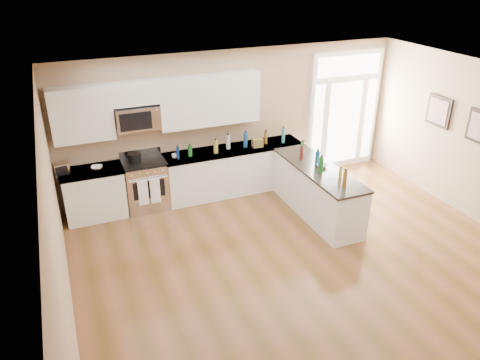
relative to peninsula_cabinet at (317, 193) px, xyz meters
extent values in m
plane|color=brown|center=(-0.93, -2.24, -0.43)|extent=(8.00, 8.00, 0.00)
plane|color=tan|center=(-0.93, 1.76, 0.97)|extent=(7.00, 0.00, 7.00)
plane|color=tan|center=(-4.42, -2.24, 0.97)|extent=(0.00, 8.00, 8.00)
plane|color=white|center=(-0.93, -2.24, 2.37)|extent=(8.00, 8.00, 0.00)
cube|color=silver|center=(-3.80, 1.45, 0.02)|extent=(1.06, 0.62, 0.90)
cube|color=black|center=(-3.80, 1.45, -0.38)|extent=(1.02, 0.52, 0.10)
cube|color=black|center=(-3.80, 1.45, 0.49)|extent=(1.10, 0.66, 0.04)
cube|color=silver|center=(-1.08, 1.45, 0.02)|extent=(2.81, 0.62, 0.90)
cube|color=black|center=(-1.08, 1.45, -0.38)|extent=(2.77, 0.52, 0.10)
cube|color=black|center=(-1.08, 1.45, 0.49)|extent=(2.85, 0.66, 0.04)
cube|color=silver|center=(0.00, 0.00, 0.02)|extent=(0.65, 2.28, 0.90)
cube|color=black|center=(0.00, 0.00, -0.38)|extent=(0.61, 2.18, 0.10)
cube|color=black|center=(0.00, 0.00, 0.49)|extent=(0.69, 2.32, 0.04)
cube|color=silver|center=(-3.81, 1.59, 1.49)|extent=(1.04, 0.33, 0.95)
cube|color=silver|center=(-1.50, 1.59, 1.49)|extent=(1.94, 0.33, 0.95)
cube|color=silver|center=(-2.88, 1.59, 1.77)|extent=(0.82, 0.33, 0.40)
cube|color=silver|center=(-2.88, 1.56, 1.33)|extent=(0.78, 0.40, 0.42)
cube|color=black|center=(-2.94, 1.35, 1.33)|extent=(0.56, 0.01, 0.32)
cube|color=white|center=(1.62, 1.72, 0.87)|extent=(1.70, 0.08, 2.60)
cube|color=white|center=(1.62, 1.67, 0.62)|extent=(0.78, 0.02, 1.80)
cube|color=white|center=(0.96, 1.67, 0.62)|extent=(0.22, 0.02, 1.80)
cube|color=white|center=(2.28, 1.67, 0.62)|extent=(0.22, 0.02, 1.80)
cube|color=white|center=(1.62, 1.67, 1.87)|extent=(1.50, 0.02, 0.40)
cube|color=black|center=(2.54, -0.04, 1.27)|extent=(0.04, 0.58, 0.58)
cube|color=#84354F|center=(2.52, -0.04, 1.27)|extent=(0.01, 0.46, 0.46)
cube|color=#84354F|center=(2.52, -1.04, 1.27)|extent=(0.01, 0.46, 0.46)
cube|color=silver|center=(-2.86, 1.45, 0.03)|extent=(0.78, 0.64, 0.92)
cube|color=black|center=(-2.86, 1.45, 0.50)|extent=(0.78, 0.60, 0.03)
cube|color=silver|center=(-2.86, 1.75, 0.58)|extent=(0.78, 0.04, 0.14)
cube|color=black|center=(-2.86, 1.12, 0.09)|extent=(0.58, 0.01, 0.34)
cylinder|color=silver|center=(-2.86, 1.10, 0.31)|extent=(0.70, 0.02, 0.02)
cube|color=white|center=(-2.98, 1.09, 0.07)|extent=(0.18, 0.02, 0.50)
cube|color=white|center=(-2.76, 1.09, 0.07)|extent=(0.18, 0.02, 0.50)
cylinder|color=black|center=(-3.00, 1.50, 0.61)|extent=(0.30, 0.30, 0.18)
cube|color=silver|center=(-4.28, 1.45, 0.61)|extent=(0.28, 0.23, 0.21)
cube|color=brown|center=(-0.60, 1.35, 0.59)|extent=(0.22, 0.16, 0.17)
imported|color=white|center=(-3.69, 1.46, 0.53)|extent=(0.24, 0.24, 0.05)
imported|color=white|center=(0.07, 0.01, 0.53)|extent=(0.23, 0.23, 0.06)
imported|color=white|center=(-2.28, 1.41, 0.55)|extent=(0.11, 0.11, 0.08)
cylinder|color=#19591E|center=(-1.98, 1.39, 0.61)|extent=(0.08, 0.08, 0.20)
cylinder|color=navy|center=(-0.83, 1.43, 0.66)|extent=(0.09, 0.09, 0.30)
cylinder|color=brown|center=(-0.03, -0.84, 0.65)|extent=(0.07, 0.07, 0.30)
cylinder|color=olive|center=(-1.48, 1.35, 0.63)|extent=(0.09, 0.09, 0.26)
cylinder|color=#26727F|center=(-0.03, 1.36, 0.66)|extent=(0.07, 0.07, 0.31)
cylinder|color=#591919|center=(-0.10, 0.46, 0.63)|extent=(0.06, 0.06, 0.24)
cylinder|color=#B2B2B7|center=(-1.18, 1.47, 0.64)|extent=(0.08, 0.08, 0.28)
cylinder|color=navy|center=(-2.23, 1.35, 0.62)|extent=(0.06, 0.06, 0.24)
cylinder|color=#3F7226|center=(0.09, 0.76, 0.61)|extent=(0.08, 0.08, 0.21)
cylinder|color=#19591E|center=(-0.08, -0.19, 0.65)|extent=(0.08, 0.08, 0.29)
cylinder|color=navy|center=(0.03, 0.11, 0.64)|extent=(0.08, 0.08, 0.28)
cylinder|color=brown|center=(-0.38, 1.44, 0.64)|extent=(0.06, 0.06, 0.26)
cylinder|color=olive|center=(0.09, -0.54, 0.60)|extent=(0.06, 0.06, 0.19)
camera|label=1|loc=(-4.20, -6.54, 3.94)|focal=35.00mm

